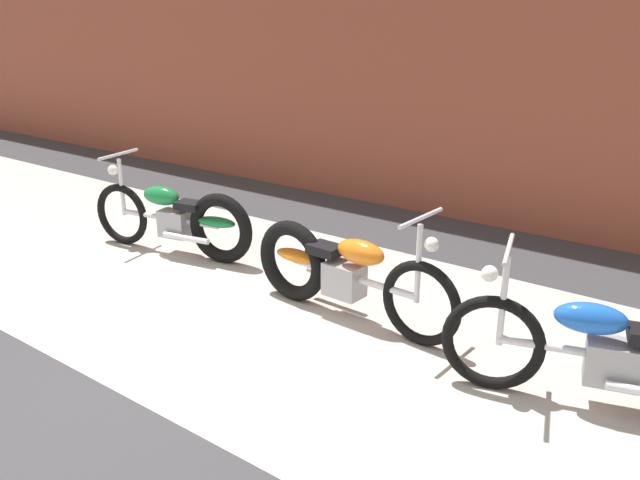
% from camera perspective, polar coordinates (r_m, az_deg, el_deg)
% --- Properties ---
extents(ground_plane, '(80.00, 80.00, 0.00)m').
position_cam_1_polar(ground_plane, '(4.64, -17.62, -12.78)').
color(ground_plane, '#38383A').
extents(sidewalk_slab, '(36.00, 3.50, 0.01)m').
position_cam_1_polar(sidewalk_slab, '(5.67, -3.27, -5.66)').
color(sidewalk_slab, '#B2ADA3').
rests_on(sidewalk_slab, ground).
extents(motorcycle_green, '(1.99, 0.66, 1.03)m').
position_cam_1_polar(motorcycle_green, '(6.82, -12.26, 1.84)').
color(motorcycle_green, black).
rests_on(motorcycle_green, ground).
extents(motorcycle_orange, '(2.01, 0.58, 1.03)m').
position_cam_1_polar(motorcycle_orange, '(5.31, 1.52, -2.76)').
color(motorcycle_orange, black).
rests_on(motorcycle_orange, ground).
extents(motorcycle_blue, '(1.95, 0.81, 1.03)m').
position_cam_1_polar(motorcycle_blue, '(4.46, 25.62, -9.34)').
color(motorcycle_blue, black).
rests_on(motorcycle_blue, ground).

